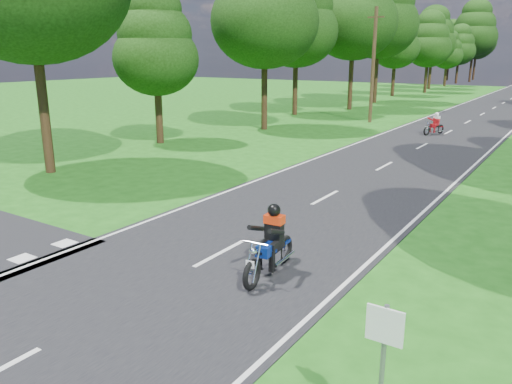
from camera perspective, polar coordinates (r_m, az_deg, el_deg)
The scene contains 7 objects.
ground at distance 11.14m, azimuth -10.47°, elevation -10.26°, with size 160.00×160.00×0.00m, color #1A5313.
main_road at distance 57.79m, azimuth 26.45°, elevation 9.10°, with size 7.00×140.00×0.02m, color black.
road_markings at distance 55.96m, azimuth 26.06°, elevation 9.01°, with size 7.40×140.00×0.01m.
telegraph_pole at distance 37.52m, azimuth 13.24°, elevation 13.95°, with size 1.20×0.26×8.00m.
road_sign at distance 6.38m, azimuth 14.30°, elevation -17.68°, with size 0.45×0.07×2.00m.
rider_near_blue at distance 11.01m, azimuth 1.55°, elevation -5.63°, with size 0.64×1.93×1.61m, color navy, non-canonical shape.
rider_far_red at distance 32.76m, azimuth 19.70°, elevation 7.38°, with size 0.55×1.64×1.37m, color #A70C19, non-canonical shape.
Camera 1 is at (7.08, -7.16, 4.78)m, focal length 35.00 mm.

